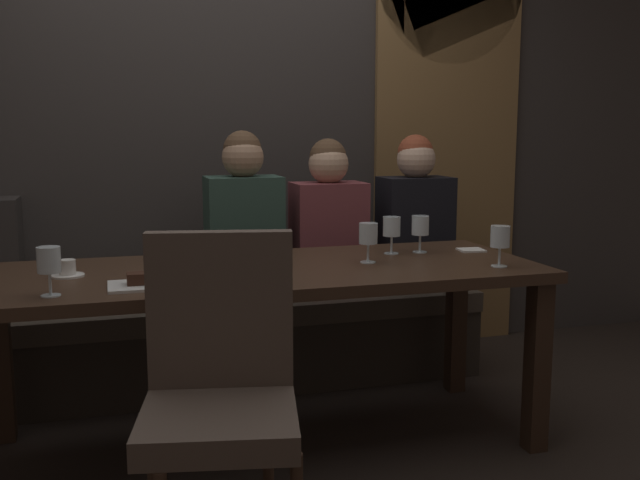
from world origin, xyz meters
TOP-DOWN VIEW (x-y plane):
  - ground at (0.00, 0.00)m, footprint 9.00×9.00m
  - back_wall_tiled at (0.00, 1.22)m, footprint 6.00×0.12m
  - arched_door at (1.35, 1.15)m, footprint 0.90×0.05m
  - dining_table at (0.00, 0.00)m, footprint 2.20×0.84m
  - banquette_bench at (0.00, 0.70)m, footprint 2.50×0.44m
  - chair_near_side at (-0.29, -0.72)m, footprint 0.52×0.52m
  - diner_redhead at (0.05, 0.67)m, footprint 0.36×0.24m
  - diner_bearded at (0.48, 0.70)m, footprint 0.36×0.24m
  - diner_far_end at (0.96, 0.70)m, footprint 0.36×0.24m
  - wine_glass_center_back at (0.74, 0.15)m, footprint 0.08×0.08m
  - wine_glass_end_right at (-0.78, -0.28)m, footprint 0.08×0.08m
  - wine_glass_center_front at (0.43, -0.02)m, footprint 0.08×0.08m
  - wine_glass_far_right at (0.90, -0.25)m, footprint 0.08×0.08m
  - wine_glass_near_left at (0.60, 0.15)m, footprint 0.08×0.08m
  - espresso_cup at (-0.74, 0.04)m, footprint 0.12×0.12m
  - dessert_plate at (-0.50, -0.22)m, footprint 0.19×0.19m
  - fork_on_table at (-0.36, -0.20)m, footprint 0.04×0.17m
  - folded_napkin at (0.98, 0.12)m, footprint 0.12×0.11m

SIDE VIEW (x-z plane):
  - ground at x=0.00m, z-range 0.00..0.00m
  - banquette_bench at x=0.00m, z-range 0.00..0.45m
  - chair_near_side at x=-0.29m, z-range 0.07..1.05m
  - dining_table at x=0.00m, z-range 0.28..1.02m
  - fork_on_table at x=-0.36m, z-range 0.74..0.75m
  - folded_napkin at x=0.98m, z-range 0.74..0.75m
  - dessert_plate at x=-0.50m, z-range 0.73..0.78m
  - espresso_cup at x=-0.74m, z-range 0.73..0.80m
  - diner_bearded at x=0.48m, z-range 0.43..1.21m
  - diner_far_end at x=0.96m, z-range 0.43..1.23m
  - diner_redhead at x=0.05m, z-range 0.43..1.25m
  - wine_glass_end_right at x=-0.78m, z-range 0.77..0.93m
  - wine_glass_center_front at x=0.43m, z-range 0.77..0.93m
  - wine_glass_near_left at x=0.60m, z-range 0.77..0.94m
  - wine_glass_center_back at x=0.74m, z-range 0.77..0.94m
  - wine_glass_far_right at x=0.90m, z-range 0.77..0.94m
  - arched_door at x=1.35m, z-range 0.09..2.64m
  - back_wall_tiled at x=0.00m, z-range 0.00..3.00m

